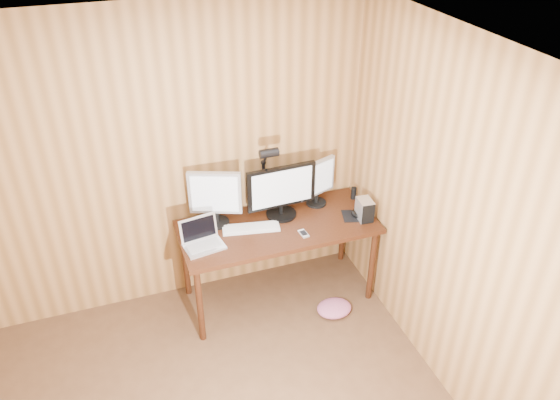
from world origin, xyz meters
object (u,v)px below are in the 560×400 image
monitor_right (317,182)px  monitor_center (281,191)px  desk_lamp (267,169)px  laptop (202,239)px  monitor_left (215,197)px  mouse (356,214)px  phone (304,234)px  speaker (354,193)px  hard_drive (365,210)px  desk (275,232)px  keyboard (251,228)px

monitor_right → monitor_center: bearing=170.5°
desk_lamp → laptop: bearing=-144.0°
monitor_left → monitor_right: bearing=21.6°
laptop → mouse: 1.30m
laptop → desk_lamp: bearing=15.5°
phone → monitor_center: bearing=97.7°
monitor_left → desk_lamp: desk_lamp is taller
monitor_center → monitor_right: bearing=8.8°
mouse → speaker: speaker is taller
monitor_left → hard_drive: (1.16, -0.33, -0.17)m
monitor_center → desk_lamp: desk_lamp is taller
desk → speaker: speaker is taller
keyboard → phone: (0.37, -0.21, -0.00)m
desk → monitor_right: 0.55m
monitor_left → monitor_right: size_ratio=1.15×
desk → keyboard: 0.27m
monitor_right → desk_lamp: (-0.44, 0.03, 0.19)m
keyboard → speaker: (0.98, 0.15, 0.04)m
keyboard → laptop: bearing=-159.7°
mouse → phone: bearing=-155.4°
laptop → hard_drive: bearing=-12.7°
monitor_left → desk_lamp: 0.47m
hard_drive → speaker: size_ratio=1.62×
speaker → desk_lamp: 0.85m
laptop → monitor_right: bearing=4.5°
desk_lamp → monitor_right: bearing=7.9°
desk → monitor_center: 0.37m
keyboard → desk_lamp: bearing=56.1°
monitor_left → keyboard: 0.38m
desk → monitor_center: (0.07, 0.06, 0.36)m
desk → laptop: (-0.64, -0.13, 0.18)m
keyboard → desk_lamp: size_ratio=0.72×
mouse → monitor_left: bearing=179.8°
monitor_center → keyboard: (-0.30, -0.11, -0.23)m
mouse → desk_lamp: (-0.68, 0.32, 0.38)m
hard_drive → phone: size_ratio=1.57×
hard_drive → mouse: bearing=133.1°
desk → monitor_left: monitor_left is taller
desk → keyboard: keyboard is taller
monitor_left → desk_lamp: (0.44, 0.04, 0.15)m
monitor_left → hard_drive: 1.22m
monitor_left → monitor_right: (0.88, 0.01, -0.04)m
hard_drive → phone: hard_drive is taller
keyboard → phone: bearing=-18.4°
laptop → hard_drive: 1.34m
hard_drive → desk_lamp: desk_lamp is taller
monitor_right → mouse: monitor_right is taller
desk → hard_drive: (0.70, -0.22, 0.21)m
monitor_center → desk_lamp: size_ratio=0.89×
monitor_center → speaker: bearing=1.0°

